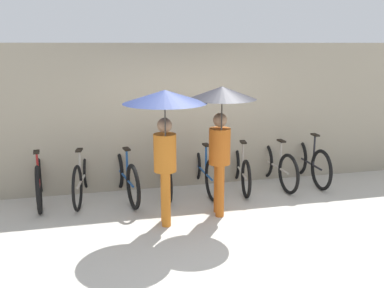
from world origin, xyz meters
TOP-DOWN VIEW (x-y plane):
  - ground_plane at (0.00, 0.00)m, footprint 30.00×30.00m
  - back_wall at (0.00, 2.17)m, footprint 12.82×0.12m
  - parked_bicycle_0 at (-2.41, 1.85)m, footprint 0.44×1.73m
  - parked_bicycle_1 at (-1.72, 1.85)m, footprint 0.46×1.74m
  - parked_bicycle_2 at (-1.03, 1.75)m, footprint 0.47×1.81m
  - parked_bicycle_3 at (-0.34, 1.86)m, footprint 0.44×1.73m
  - parked_bicycle_4 at (0.34, 1.81)m, footprint 0.44×1.80m
  - parked_bicycle_5 at (1.03, 1.77)m, footprint 0.46×1.68m
  - parked_bicycle_6 at (1.72, 1.78)m, footprint 0.44×1.70m
  - parked_bicycle_7 at (2.41, 1.81)m, footprint 0.44×1.69m
  - pedestrian_leading at (-0.57, 0.42)m, footprint 1.13×1.13m
  - pedestrian_center at (0.28, 0.59)m, footprint 0.97×0.97m

SIDE VIEW (x-z plane):
  - ground_plane at x=0.00m, z-range 0.00..0.00m
  - parked_bicycle_5 at x=1.03m, z-range -0.16..0.86m
  - parked_bicycle_3 at x=-0.34m, z-range -0.13..0.86m
  - parked_bicycle_6 at x=1.72m, z-range -0.16..0.90m
  - parked_bicycle_4 at x=0.34m, z-range -0.18..0.92m
  - parked_bicycle_2 at x=-1.03m, z-range -0.15..0.90m
  - parked_bicycle_1 at x=-1.72m, z-range -0.11..0.87m
  - parked_bicycle_7 at x=2.41m, z-range -0.16..0.93m
  - parked_bicycle_0 at x=-2.41m, z-range -0.11..0.89m
  - back_wall at x=0.00m, z-range 0.00..2.56m
  - pedestrian_center at x=0.28m, z-range 0.56..2.52m
  - pedestrian_leading at x=-0.57m, z-range 0.62..2.57m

